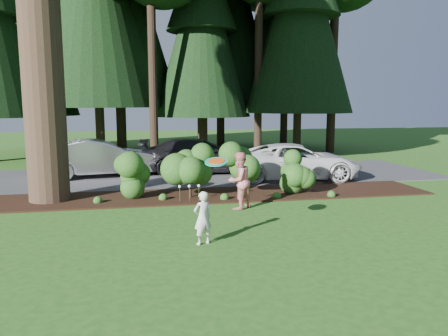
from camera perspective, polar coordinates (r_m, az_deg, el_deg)
name	(u,v)px	position (r m, az deg, el deg)	size (l,w,h in m)	color
ground	(211,222)	(11.43, -1.64, -7.11)	(80.00, 80.00, 0.00)	#235217
mulch_bed	(196,196)	(14.55, -3.73, -3.64)	(16.00, 2.50, 0.05)	black
driveway	(183,176)	(18.70, -5.39, -0.99)	(22.00, 6.00, 0.03)	#38383A
shrub_row	(219,172)	(14.41, -0.67, -0.57)	(6.53, 1.60, 1.61)	#204214
lily_cluster	(189,187)	(13.59, -4.55, -2.48)	(0.69, 0.09, 0.57)	#204214
car_silver_wagon	(99,158)	(18.95, -15.96, 1.26)	(1.64, 4.70, 1.55)	silver
car_white_suv	(296,161)	(17.84, 9.36, 0.86)	(2.38, 5.17, 1.44)	silver
car_dark_suv	(199,156)	(19.33, -3.31, 1.63)	(2.10, 5.18, 1.50)	black
child	(203,218)	(9.58, -2.80, -6.53)	(0.43, 0.28, 1.18)	silver
adult	(239,181)	(12.71, 1.98, -1.66)	(0.81, 0.63, 1.67)	red
frisbee	(216,162)	(9.35, -0.99, 0.84)	(0.52, 0.50, 0.19)	#1A947A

